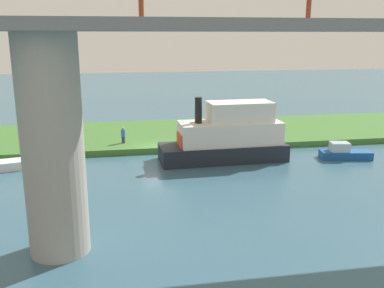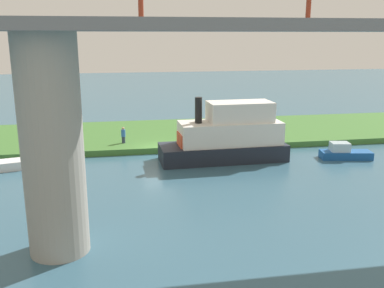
% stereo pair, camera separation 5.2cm
% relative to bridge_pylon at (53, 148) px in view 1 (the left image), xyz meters
% --- Properties ---
extents(ground_plane, '(160.00, 160.00, 0.00)m').
position_rel_bridge_pylon_xyz_m(ground_plane, '(-5.94, -15.47, -4.79)').
color(ground_plane, '#386075').
extents(grassy_bank, '(80.00, 12.00, 0.50)m').
position_rel_bridge_pylon_xyz_m(grassy_bank, '(-5.94, -21.47, -4.54)').
color(grassy_bank, '#427533').
rests_on(grassy_bank, ground).
extents(bridge_pylon, '(2.61, 2.61, 9.58)m').
position_rel_bridge_pylon_xyz_m(bridge_pylon, '(0.00, 0.00, 0.00)').
color(bridge_pylon, '#9E998E').
rests_on(bridge_pylon, ground).
extents(bridge_span, '(56.54, 4.30, 3.25)m').
position_rel_bridge_pylon_xyz_m(bridge_span, '(0.00, -0.02, 5.29)').
color(bridge_span, slate).
rests_on(bridge_span, bridge_pylon).
extents(person_on_bank, '(0.51, 0.51, 1.39)m').
position_rel_bridge_pylon_xyz_m(person_on_bank, '(-3.20, -17.68, -3.59)').
color(person_on_bank, '#2D334C').
rests_on(person_on_bank, grassy_bank).
extents(mooring_post, '(0.20, 0.20, 1.05)m').
position_rel_bridge_pylon_xyz_m(mooring_post, '(0.94, -17.24, -3.77)').
color(mooring_post, brown).
rests_on(mooring_post, grassy_bank).
extents(skiff_small, '(9.78, 3.50, 4.96)m').
position_rel_bridge_pylon_xyz_m(skiff_small, '(-11.03, -12.84, -2.95)').
color(skiff_small, '#1E232D').
rests_on(skiff_small, ground).
extents(motorboat_red, '(4.08, 2.05, 1.30)m').
position_rel_bridge_pylon_xyz_m(motorboat_red, '(-20.19, -11.61, -4.33)').
color(motorboat_red, '#195199').
rests_on(motorboat_red, ground).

